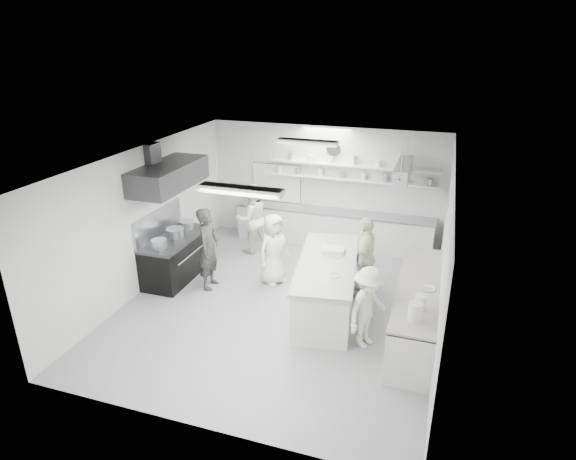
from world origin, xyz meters
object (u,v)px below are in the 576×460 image
(prep_island, at_px, (326,287))
(cook_back, at_px, (252,218))
(cook_stove, at_px, (209,249))
(back_counter, at_px, (332,228))
(stove, at_px, (176,258))
(right_counter, at_px, (417,310))

(prep_island, xyz_separation_m, cook_back, (-2.42, 2.12, 0.38))
(cook_stove, relative_size, cook_back, 1.02)
(prep_island, distance_m, cook_back, 3.24)
(back_counter, xyz_separation_m, cook_back, (-1.82, -0.99, 0.42))
(stove, relative_size, right_counter, 0.55)
(prep_island, bearing_deg, right_counter, -17.78)
(right_counter, xyz_separation_m, cook_stove, (-4.33, 0.42, 0.42))
(back_counter, height_order, cook_back, cook_back)
(stove, xyz_separation_m, back_counter, (2.90, 2.80, 0.01))
(back_counter, height_order, right_counter, right_counter)
(back_counter, bearing_deg, prep_island, -78.98)
(prep_island, bearing_deg, stove, 166.46)
(cook_stove, bearing_deg, prep_island, -97.00)
(stove, relative_size, cook_stove, 1.01)
(back_counter, bearing_deg, cook_back, -151.29)
(right_counter, relative_size, cook_stove, 1.85)
(stove, distance_m, cook_stove, 1.04)
(cook_stove, xyz_separation_m, cook_back, (0.16, 1.99, -0.01))
(stove, xyz_separation_m, prep_island, (3.51, -0.31, 0.05))
(right_counter, relative_size, cook_back, 1.88)
(prep_island, xyz_separation_m, cook_stove, (-2.59, 0.13, 0.40))
(cook_stove, bearing_deg, cook_back, -8.86)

